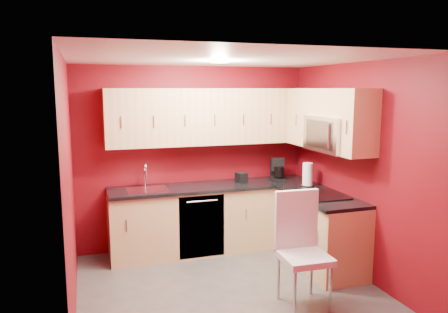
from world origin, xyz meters
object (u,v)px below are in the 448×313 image
coffee_maker (278,169)px  dining_chair (305,251)px  sink (147,187)px  microwave (333,134)px  napkin_holder (241,178)px  paper_towel (308,174)px

coffee_maker → dining_chair: coffee_maker is taller
sink → coffee_maker: 1.86m
microwave → napkin_holder: microwave is taller
paper_towel → coffee_maker: bearing=114.3°
paper_towel → napkin_holder: bearing=149.7°
coffee_maker → dining_chair: size_ratio=0.26×
microwave → dining_chair: size_ratio=0.65×
sink → dining_chair: (1.31, -1.80, -0.36)m
napkin_holder → dining_chair: (0.02, -1.80, -0.40)m
napkin_holder → paper_towel: 0.90m
napkin_holder → dining_chair: dining_chair is taller
sink → coffee_maker: bearing=0.2°
coffee_maker → napkin_holder: 0.57m
napkin_holder → sink: bearing=179.7°
sink → coffee_maker: sink is taller
sink → napkin_holder: size_ratio=3.65×
napkin_holder → paper_towel: bearing=-30.3°
dining_chair → coffee_maker: bearing=75.7°
sink → napkin_holder: bearing=-0.3°
sink → dining_chair: sink is taller
microwave → dining_chair: 1.56m
sink → coffee_maker: (1.86, 0.01, 0.12)m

